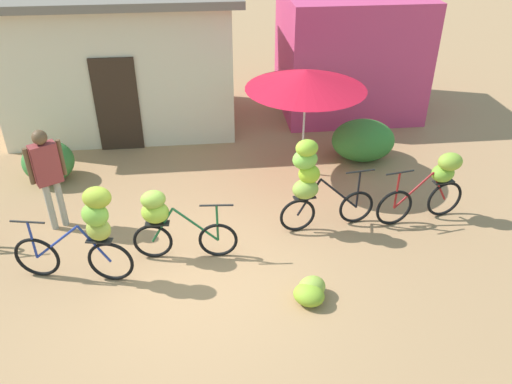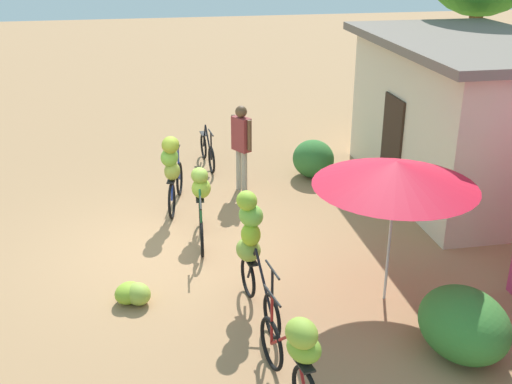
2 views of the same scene
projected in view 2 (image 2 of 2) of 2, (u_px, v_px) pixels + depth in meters
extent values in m
plane|color=#A87C53|center=(171.00, 247.00, 10.48)|extent=(60.00, 60.00, 0.00)
cube|color=beige|center=(464.00, 121.00, 12.27)|extent=(4.87, 2.89, 2.89)
cube|color=#72665B|center=(474.00, 43.00, 11.68)|extent=(5.37, 3.39, 0.16)
cube|color=#332319|center=(391.00, 147.00, 12.20)|extent=(0.90, 0.06, 2.00)
cylinder|color=brown|center=(469.00, 66.00, 15.57)|extent=(0.33, 0.33, 3.56)
ellipsoid|color=#347331|center=(313.00, 159.00, 13.35)|extent=(0.96, 0.88, 0.80)
ellipsoid|color=#397B30|center=(464.00, 324.00, 7.71)|extent=(1.29, 1.07, 0.84)
cylinder|color=beige|center=(390.00, 235.00, 8.63)|extent=(0.04, 0.04, 2.04)
cone|color=red|center=(396.00, 173.00, 8.28)|extent=(2.23, 2.23, 0.35)
torus|color=black|center=(212.00, 160.00, 13.58)|extent=(0.60, 0.10, 0.60)
torus|color=black|center=(204.00, 146.00, 14.45)|extent=(0.60, 0.10, 0.60)
cylinder|color=black|center=(204.00, 136.00, 14.18)|extent=(0.37, 0.06, 0.62)
cylinder|color=black|center=(208.00, 142.00, 13.75)|extent=(0.66, 0.09, 0.63)
cylinder|color=black|center=(211.00, 133.00, 13.34)|extent=(0.50, 0.07, 0.03)
cylinder|color=black|center=(211.00, 146.00, 13.46)|extent=(0.04, 0.04, 0.62)
cube|color=black|center=(204.00, 134.00, 14.23)|extent=(0.37, 0.17, 0.02)
torus|color=black|center=(179.00, 179.00, 12.44)|extent=(0.67, 0.18, 0.68)
torus|color=black|center=(172.00, 201.00, 11.43)|extent=(0.67, 0.18, 0.68)
cylinder|color=navy|center=(172.00, 182.00, 11.49)|extent=(0.41, 0.12, 0.62)
cylinder|color=navy|center=(176.00, 171.00, 12.00)|extent=(0.73, 0.18, 0.62)
cylinder|color=black|center=(178.00, 149.00, 12.20)|extent=(0.50, 0.13, 0.03)
cylinder|color=navy|center=(179.00, 164.00, 12.32)|extent=(0.04, 0.04, 0.62)
cube|color=black|center=(172.00, 180.00, 11.39)|extent=(0.38, 0.21, 0.02)
ellipsoid|color=#99A63C|center=(172.00, 171.00, 11.31)|extent=(0.43, 0.39, 0.34)
ellipsoid|color=#7CB53A|center=(170.00, 157.00, 11.20)|extent=(0.47, 0.44, 0.34)
ellipsoid|color=#94A62C|center=(170.00, 145.00, 11.05)|extent=(0.45, 0.39, 0.30)
torus|color=black|center=(202.00, 239.00, 10.10)|extent=(0.61, 0.10, 0.60)
torus|color=black|center=(200.00, 213.00, 11.01)|extent=(0.61, 0.10, 0.60)
cylinder|color=#19592D|center=(200.00, 202.00, 10.74)|extent=(0.38, 0.07, 0.61)
cylinder|color=#19592D|center=(201.00, 214.00, 10.28)|extent=(0.67, 0.09, 0.62)
cylinder|color=black|center=(201.00, 203.00, 9.85)|extent=(0.50, 0.07, 0.03)
cylinder|color=#19592D|center=(201.00, 221.00, 9.98)|extent=(0.04, 0.04, 0.63)
cube|color=black|center=(200.00, 198.00, 10.79)|extent=(0.37, 0.17, 0.02)
ellipsoid|color=#9BBE37|center=(201.00, 188.00, 10.74)|extent=(0.45, 0.38, 0.34)
ellipsoid|color=#90B23E|center=(200.00, 175.00, 10.65)|extent=(0.40, 0.34, 0.27)
torus|color=black|center=(272.00, 316.00, 8.08)|extent=(0.61, 0.13, 0.61)
torus|color=black|center=(248.00, 277.00, 8.98)|extent=(0.61, 0.13, 0.61)
cylinder|color=black|center=(252.00, 264.00, 8.70)|extent=(0.39, 0.09, 0.65)
cylinder|color=black|center=(264.00, 282.00, 8.25)|extent=(0.70, 0.13, 0.66)
cylinder|color=black|center=(272.00, 270.00, 7.81)|extent=(0.50, 0.10, 0.03)
cylinder|color=black|center=(272.00, 293.00, 7.94)|extent=(0.04, 0.04, 0.69)
cube|color=black|center=(250.00, 260.00, 8.76)|extent=(0.38, 0.19, 0.02)
ellipsoid|color=#8AA73E|center=(248.00, 249.00, 8.69)|extent=(0.46, 0.39, 0.32)
ellipsoid|color=#99C228|center=(251.00, 234.00, 8.55)|extent=(0.36, 0.30, 0.32)
ellipsoid|color=#7DBD41|center=(251.00, 215.00, 8.52)|extent=(0.46, 0.40, 0.31)
ellipsoid|color=#93BE30|center=(247.00, 201.00, 8.42)|extent=(0.37, 0.31, 0.26)
torus|color=black|center=(272.00, 344.00, 7.49)|extent=(0.66, 0.17, 0.66)
cylinder|color=maroon|center=(300.00, 364.00, 6.69)|extent=(0.37, 0.10, 0.59)
cylinder|color=maroon|center=(282.00, 339.00, 7.11)|extent=(0.65, 0.15, 0.60)
cylinder|color=black|center=(272.00, 296.00, 7.23)|extent=(0.50, 0.12, 0.03)
cylinder|color=maroon|center=(272.00, 320.00, 7.36)|extent=(0.04, 0.04, 0.67)
cube|color=black|center=(303.00, 363.00, 6.60)|extent=(0.38, 0.20, 0.02)
ellipsoid|color=#7AAB33|center=(304.00, 348.00, 6.57)|extent=(0.52, 0.49, 0.30)
ellipsoid|color=#8DAF37|center=(302.00, 333.00, 6.42)|extent=(0.46, 0.39, 0.29)
ellipsoid|color=#94AF3E|center=(138.00, 294.00, 8.84)|extent=(0.52, 0.49, 0.31)
ellipsoid|color=#87AB2C|center=(129.00, 293.00, 8.89)|extent=(0.57, 0.55, 0.29)
cylinder|color=gray|center=(239.00, 169.00, 12.67)|extent=(0.11, 0.11, 0.86)
cylinder|color=gray|center=(245.00, 172.00, 12.55)|extent=(0.11, 0.11, 0.86)
cube|color=maroon|center=(241.00, 134.00, 12.31)|extent=(0.45, 0.37, 0.68)
cylinder|color=brown|center=(233.00, 130.00, 12.47)|extent=(0.08, 0.08, 0.61)
cylinder|color=brown|center=(249.00, 135.00, 12.12)|extent=(0.08, 0.08, 0.61)
sphere|color=brown|center=(241.00, 112.00, 12.13)|extent=(0.23, 0.23, 0.23)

